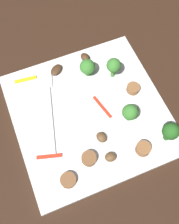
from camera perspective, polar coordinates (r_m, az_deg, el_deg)
name	(u,v)px	position (r m, az deg, el deg)	size (l,w,h in m)	color
ground_plane	(90,114)	(0.55, 0.00, -0.51)	(1.40, 1.40, 0.00)	black
plate	(90,113)	(0.54, 0.00, -0.26)	(0.30, 0.30, 0.01)	white
fork	(50,105)	(0.55, -8.40, 1.52)	(0.18, 0.06, 0.00)	silver
broccoli_floret_0	(171,132)	(0.51, 16.89, -4.02)	(0.03, 0.03, 0.05)	#296420
broccoli_floret_1	(87,67)	(0.56, -0.45, 9.56)	(0.03, 0.03, 0.04)	#408630
broccoli_floret_2	(130,112)	(0.51, 8.66, -0.08)	(0.03, 0.03, 0.05)	#408630
broccoli_floret_3	(114,66)	(0.55, 5.18, 9.79)	(0.03, 0.03, 0.05)	#408630
sausage_slice_0	(89,159)	(0.50, -0.11, -9.88)	(0.03, 0.03, 0.01)	brown
sausage_slice_1	(133,89)	(0.56, 9.27, 4.96)	(0.03, 0.03, 0.01)	brown
sausage_slice_2	(143,149)	(0.51, 11.37, -7.66)	(0.03, 0.03, 0.02)	brown
sausage_slice_3	(68,180)	(0.49, -4.55, -14.27)	(0.03, 0.03, 0.01)	brown
mushroom_0	(85,57)	(0.60, -0.95, 11.60)	(0.02, 0.02, 0.01)	#422B19
mushroom_1	(103,137)	(0.51, 2.93, -5.26)	(0.02, 0.02, 0.01)	brown
mushroom_2	(113,156)	(0.50, 4.97, -9.36)	(0.02, 0.02, 0.01)	brown
mushroom_3	(56,70)	(0.59, -7.10, 8.89)	(0.03, 0.02, 0.01)	#422B19
pepper_strip_0	(26,80)	(0.59, -13.47, 6.74)	(0.05, 0.01, 0.00)	yellow
pepper_strip_1	(103,109)	(0.54, 2.90, 0.71)	(0.06, 0.01, 0.00)	red
pepper_strip_2	(49,156)	(0.51, -8.58, -9.34)	(0.05, 0.01, 0.00)	red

